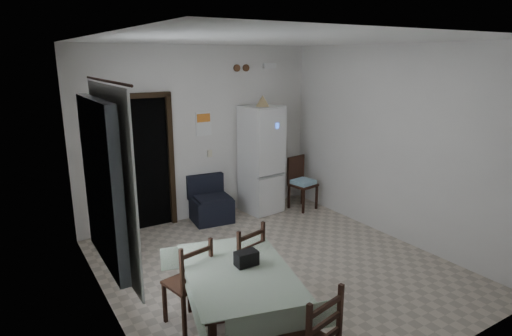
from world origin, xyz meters
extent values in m
plane|color=#B0A290|center=(0.00, 0.00, 0.00)|extent=(4.50, 4.50, 0.00)
cube|color=black|center=(-1.05, 2.46, 1.05)|extent=(0.90, 0.45, 2.10)
cube|color=black|center=(-1.54, 2.22, 1.05)|extent=(0.08, 0.10, 2.18)
cube|color=black|center=(-0.56, 2.22, 1.05)|extent=(0.08, 0.10, 2.18)
cube|color=black|center=(-1.05, 2.22, 2.14)|extent=(1.06, 0.10, 0.08)
cube|color=silver|center=(-2.15, -0.20, 1.55)|extent=(0.10, 1.20, 1.60)
cube|color=white|center=(-2.04, -0.20, 1.55)|extent=(0.02, 1.45, 1.85)
cylinder|color=black|center=(-2.03, -0.20, 2.50)|extent=(0.02, 1.60, 0.02)
cube|color=white|center=(0.05, 2.24, 1.62)|extent=(0.28, 0.02, 0.40)
cube|color=orange|center=(0.05, 2.23, 1.72)|extent=(0.24, 0.01, 0.14)
cube|color=beige|center=(0.15, 2.24, 1.10)|extent=(0.08, 0.02, 0.12)
cylinder|color=brown|center=(0.70, 2.23, 2.52)|extent=(0.12, 0.03, 0.12)
cylinder|color=brown|center=(0.88, 2.23, 2.52)|extent=(0.12, 0.03, 0.12)
cube|color=white|center=(1.35, 2.21, 2.55)|extent=(0.25, 0.07, 0.09)
cone|color=tan|center=(0.98, 1.86, 1.99)|extent=(0.24, 0.24, 0.19)
cube|color=black|center=(-1.05, -1.01, 0.83)|extent=(0.22, 0.14, 0.14)
camera|label=1|loc=(-2.96, -4.24, 2.72)|focal=30.00mm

